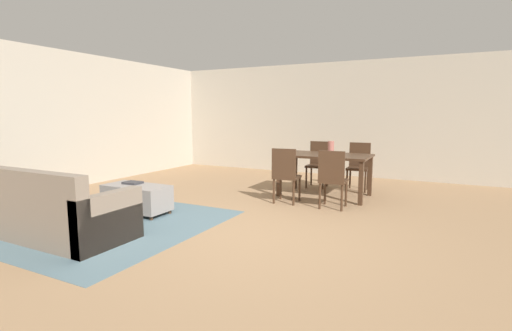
{
  "coord_description": "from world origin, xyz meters",
  "views": [
    {
      "loc": [
        2.21,
        -3.89,
        1.47
      ],
      "look_at": [
        -0.26,
        0.93,
        0.72
      ],
      "focal_mm": 25.94,
      "sensor_mm": 36.0,
      "label": 1
    }
  ],
  "objects_px": {
    "dining_table": "(325,159)",
    "dining_chair_near_left": "(285,172)",
    "vase_centerpiece": "(331,148)",
    "ottoman_table": "(137,197)",
    "book_on_ottoman": "(133,183)",
    "dining_chair_far_left": "(318,161)",
    "dining_chair_far_right": "(359,163)",
    "dining_chair_near_right": "(332,176)",
    "couch": "(47,212)"
  },
  "relations": [
    {
      "from": "dining_table",
      "to": "dining_chair_far_right",
      "type": "height_order",
      "value": "dining_chair_far_right"
    },
    {
      "from": "dining_chair_near_right",
      "to": "dining_chair_far_right",
      "type": "xyz_separation_m",
      "value": [
        0.05,
        1.69,
        0.0
      ]
    },
    {
      "from": "dining_chair_near_left",
      "to": "book_on_ottoman",
      "type": "distance_m",
      "value": 2.41
    },
    {
      "from": "dining_table",
      "to": "dining_chair_far_right",
      "type": "bearing_deg",
      "value": 63.18
    },
    {
      "from": "dining_chair_near_right",
      "to": "vase_centerpiece",
      "type": "height_order",
      "value": "vase_centerpiece"
    },
    {
      "from": "dining_table",
      "to": "vase_centerpiece",
      "type": "xyz_separation_m",
      "value": [
        0.1,
        0.01,
        0.21
      ]
    },
    {
      "from": "couch",
      "to": "dining_chair_near_left",
      "type": "bearing_deg",
      "value": 55.67
    },
    {
      "from": "ottoman_table",
      "to": "book_on_ottoman",
      "type": "relative_size",
      "value": 3.85
    },
    {
      "from": "couch",
      "to": "book_on_ottoman",
      "type": "bearing_deg",
      "value": 86.8
    },
    {
      "from": "dining_chair_near_left",
      "to": "book_on_ottoman",
      "type": "bearing_deg",
      "value": -140.8
    },
    {
      "from": "dining_table",
      "to": "dining_chair_near_left",
      "type": "relative_size",
      "value": 1.7
    },
    {
      "from": "dining_chair_far_right",
      "to": "dining_table",
      "type": "bearing_deg",
      "value": -116.82
    },
    {
      "from": "dining_table",
      "to": "ottoman_table",
      "type": "bearing_deg",
      "value": -131.48
    },
    {
      "from": "dining_chair_far_left",
      "to": "dining_chair_far_right",
      "type": "height_order",
      "value": "same"
    },
    {
      "from": "dining_chair_far_left",
      "to": "book_on_ottoman",
      "type": "height_order",
      "value": "dining_chair_far_left"
    },
    {
      "from": "dining_chair_far_right",
      "to": "vase_centerpiece",
      "type": "distance_m",
      "value": 0.96
    },
    {
      "from": "dining_chair_far_left",
      "to": "book_on_ottoman",
      "type": "distance_m",
      "value": 3.7
    },
    {
      "from": "ottoman_table",
      "to": "vase_centerpiece",
      "type": "distance_m",
      "value": 3.37
    },
    {
      "from": "dining_chair_near_left",
      "to": "dining_chair_near_right",
      "type": "height_order",
      "value": "same"
    },
    {
      "from": "dining_chair_far_left",
      "to": "dining_chair_near_left",
      "type": "bearing_deg",
      "value": -91.1
    },
    {
      "from": "dining_table",
      "to": "dining_chair_near_left",
      "type": "bearing_deg",
      "value": -115.98
    },
    {
      "from": "dining_table",
      "to": "dining_chair_far_left",
      "type": "height_order",
      "value": "dining_chair_far_left"
    },
    {
      "from": "dining_table",
      "to": "dining_chair_far_right",
      "type": "xyz_separation_m",
      "value": [
        0.42,
        0.84,
        -0.15
      ]
    },
    {
      "from": "ottoman_table",
      "to": "dining_chair_far_left",
      "type": "xyz_separation_m",
      "value": [
        1.76,
        3.24,
        0.28
      ]
    },
    {
      "from": "book_on_ottoman",
      "to": "dining_chair_far_right",
      "type": "bearing_deg",
      "value": 49.89
    },
    {
      "from": "vase_centerpiece",
      "to": "ottoman_table",
      "type": "bearing_deg",
      "value": -132.63
    },
    {
      "from": "book_on_ottoman",
      "to": "dining_chair_near_left",
      "type": "bearing_deg",
      "value": 39.2
    },
    {
      "from": "dining_chair_near_left",
      "to": "dining_chair_far_right",
      "type": "bearing_deg",
      "value": 63.6
    },
    {
      "from": "dining_chair_near_right",
      "to": "dining_chair_far_left",
      "type": "bearing_deg",
      "value": 114.4
    },
    {
      "from": "dining_chair_near_right",
      "to": "vase_centerpiece",
      "type": "distance_m",
      "value": 0.97
    },
    {
      "from": "dining_chair_far_right",
      "to": "book_on_ottoman",
      "type": "relative_size",
      "value": 3.54
    },
    {
      "from": "couch",
      "to": "dining_table",
      "type": "distance_m",
      "value": 4.38
    },
    {
      "from": "dining_chair_near_right",
      "to": "dining_chair_far_left",
      "type": "relative_size",
      "value": 1.0
    },
    {
      "from": "dining_table",
      "to": "dining_chair_near_left",
      "type": "distance_m",
      "value": 0.95
    },
    {
      "from": "dining_table",
      "to": "vase_centerpiece",
      "type": "height_order",
      "value": "vase_centerpiece"
    },
    {
      "from": "dining_chair_far_right",
      "to": "dining_chair_near_right",
      "type": "bearing_deg",
      "value": -91.66
    },
    {
      "from": "couch",
      "to": "vase_centerpiece",
      "type": "height_order",
      "value": "vase_centerpiece"
    },
    {
      "from": "vase_centerpiece",
      "to": "couch",
      "type": "bearing_deg",
      "value": -123.53
    },
    {
      "from": "dining_chair_far_right",
      "to": "vase_centerpiece",
      "type": "xyz_separation_m",
      "value": [
        -0.33,
        -0.83,
        0.36
      ]
    },
    {
      "from": "dining_chair_far_right",
      "to": "book_on_ottoman",
      "type": "xyz_separation_m",
      "value": [
        -2.7,
        -3.21,
        -0.08
      ]
    },
    {
      "from": "dining_chair_far_right",
      "to": "vase_centerpiece",
      "type": "relative_size",
      "value": 3.88
    },
    {
      "from": "dining_chair_far_left",
      "to": "dining_chair_far_right",
      "type": "relative_size",
      "value": 1.0
    },
    {
      "from": "dining_chair_far_right",
      "to": "vase_centerpiece",
      "type": "bearing_deg",
      "value": -111.53
    },
    {
      "from": "dining_chair_near_left",
      "to": "dining_chair_near_right",
      "type": "bearing_deg",
      "value": -0.38
    },
    {
      "from": "dining_chair_near_left",
      "to": "couch",
      "type": "bearing_deg",
      "value": -124.33
    },
    {
      "from": "dining_chair_far_right",
      "to": "book_on_ottoman",
      "type": "bearing_deg",
      "value": -130.11
    },
    {
      "from": "couch",
      "to": "dining_chair_near_right",
      "type": "distance_m",
      "value": 3.94
    },
    {
      "from": "dining_chair_near_left",
      "to": "vase_centerpiece",
      "type": "xyz_separation_m",
      "value": [
        0.51,
        0.86,
        0.36
      ]
    },
    {
      "from": "ottoman_table",
      "to": "dining_chair_far_left",
      "type": "height_order",
      "value": "dining_chair_far_left"
    },
    {
      "from": "dining_table",
      "to": "dining_chair_near_right",
      "type": "xyz_separation_m",
      "value": [
        0.38,
        -0.85,
        -0.15
      ]
    }
  ]
}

